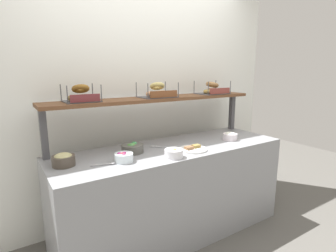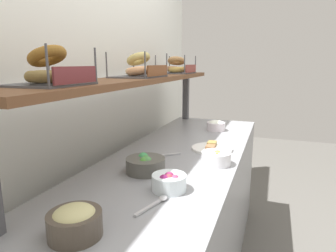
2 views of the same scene
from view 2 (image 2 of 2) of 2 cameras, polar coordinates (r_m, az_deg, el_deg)
back_wall at (r=1.91m, az=-13.58°, el=6.93°), size 3.35×0.06×2.40m
deli_counter at (r=1.91m, az=2.27°, el=-17.28°), size 2.15×0.70×0.85m
shelf_riser_right at (r=2.73m, az=3.48°, el=5.54°), size 0.05×0.05×0.40m
upper_shelf at (r=1.77m, az=-5.98°, el=8.92°), size 2.11×0.32×0.03m
bowl_beet_salad at (r=1.22m, az=0.21°, el=-10.79°), size 0.14×0.14×0.08m
bowl_fruit_salad at (r=1.54m, az=9.33°, el=-6.15°), size 0.15×0.15×0.07m
bowl_cream_cheese at (r=2.30m, az=9.28°, el=0.12°), size 0.14×0.14×0.08m
bowl_hummus at (r=0.96m, az=-17.65°, el=-17.26°), size 0.16×0.16×0.10m
bowl_veggie_mix at (r=1.42m, az=-4.40°, el=-7.41°), size 0.19×0.19×0.09m
serving_plate_white at (r=1.79m, az=8.51°, el=-4.27°), size 0.24×0.24×0.04m
serving_spoon_near_plate at (r=1.65m, az=-1.40°, el=-5.70°), size 0.13×0.14×0.01m
serving_spoon_by_edge at (r=1.12m, az=-2.20°, el=-14.57°), size 0.18×0.07×0.01m
bagel_basket_cinnamon_raisin at (r=1.17m, az=-22.12°, el=9.59°), size 0.27×0.24×0.15m
bagel_basket_plain at (r=1.75m, az=-5.63°, el=10.95°), size 0.34×0.25×0.15m
bagel_basket_everything at (r=2.38m, az=1.70°, el=11.21°), size 0.32×0.25×0.14m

